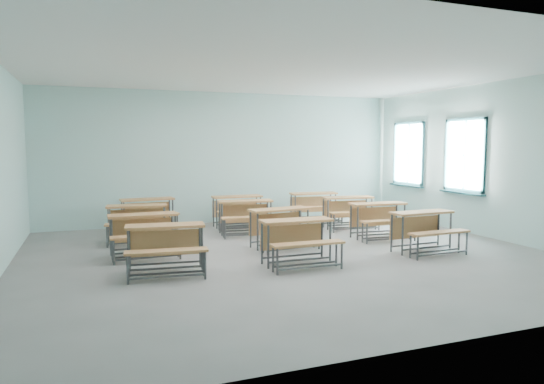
{
  "coord_description": "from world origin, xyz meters",
  "views": [
    {
      "loc": [
        -3.22,
        -7.65,
        1.93
      ],
      "look_at": [
        0.11,
        1.2,
        1.0
      ],
      "focal_mm": 32.0,
      "sensor_mm": 36.0,
      "label": 1
    }
  ],
  "objects_px": {
    "desk_unit_r2c0": "(137,217)",
    "desk_unit_r3c1": "(238,206)",
    "desk_unit_r0c0": "(166,241)",
    "desk_unit_r2c1": "(246,212)",
    "desk_unit_r1c1": "(282,222)",
    "desk_unit_r1c2": "(380,215)",
    "desk_unit_r2c2": "(349,207)",
    "desk_unit_r0c1": "(299,235)",
    "desk_unit_r0c2": "(425,225)",
    "desk_unit_r3c2": "(315,203)",
    "desk_unit_r3c0": "(148,210)",
    "desk_unit_r1c0": "(144,228)"
  },
  "relations": [
    {
      "from": "desk_unit_r1c0",
      "to": "desk_unit_r1c2",
      "type": "distance_m",
      "value": 4.72
    },
    {
      "from": "desk_unit_r0c2",
      "to": "desk_unit_r2c0",
      "type": "xyz_separation_m",
      "value": [
        -4.74,
        2.79,
        0.0
      ]
    },
    {
      "from": "desk_unit_r1c0",
      "to": "desk_unit_r2c0",
      "type": "relative_size",
      "value": 0.95
    },
    {
      "from": "desk_unit_r2c1",
      "to": "desk_unit_r2c2",
      "type": "xyz_separation_m",
      "value": [
        2.44,
        -0.14,
        0.0
      ]
    },
    {
      "from": "desk_unit_r2c2",
      "to": "desk_unit_r3c2",
      "type": "bearing_deg",
      "value": 114.27
    },
    {
      "from": "desk_unit_r1c2",
      "to": "desk_unit_r1c0",
      "type": "bearing_deg",
      "value": -176.65
    },
    {
      "from": "desk_unit_r1c2",
      "to": "desk_unit_r2c2",
      "type": "xyz_separation_m",
      "value": [
        0.0,
        1.27,
        0.0
      ]
    },
    {
      "from": "desk_unit_r1c2",
      "to": "desk_unit_r3c2",
      "type": "height_order",
      "value": "same"
    },
    {
      "from": "desk_unit_r0c0",
      "to": "desk_unit_r1c1",
      "type": "distance_m",
      "value": 2.58
    },
    {
      "from": "desk_unit_r0c1",
      "to": "desk_unit_r0c2",
      "type": "distance_m",
      "value": 2.5
    },
    {
      "from": "desk_unit_r1c2",
      "to": "desk_unit_r0c1",
      "type": "bearing_deg",
      "value": -145.54
    },
    {
      "from": "desk_unit_r1c0",
      "to": "desk_unit_r3c0",
      "type": "xyz_separation_m",
      "value": [
        0.35,
        2.46,
        0.0
      ]
    },
    {
      "from": "desk_unit_r0c1",
      "to": "desk_unit_r2c1",
      "type": "distance_m",
      "value": 2.85
    },
    {
      "from": "desk_unit_r1c0",
      "to": "desk_unit_r2c0",
      "type": "distance_m",
      "value": 1.34
    },
    {
      "from": "desk_unit_r0c2",
      "to": "desk_unit_r3c0",
      "type": "height_order",
      "value": "same"
    },
    {
      "from": "desk_unit_r3c0",
      "to": "desk_unit_r0c0",
      "type": "bearing_deg",
      "value": -97.15
    },
    {
      "from": "desk_unit_r0c1",
      "to": "desk_unit_r1c2",
      "type": "relative_size",
      "value": 0.97
    },
    {
      "from": "desk_unit_r0c0",
      "to": "desk_unit_r2c0",
      "type": "xyz_separation_m",
      "value": [
        -0.18,
        2.62,
        0.0
      ]
    },
    {
      "from": "desk_unit_r1c1",
      "to": "desk_unit_r3c1",
      "type": "bearing_deg",
      "value": 86.14
    },
    {
      "from": "desk_unit_r0c2",
      "to": "desk_unit_r2c2",
      "type": "height_order",
      "value": "same"
    },
    {
      "from": "desk_unit_r3c1",
      "to": "desk_unit_r3c2",
      "type": "relative_size",
      "value": 0.96
    },
    {
      "from": "desk_unit_r0c0",
      "to": "desk_unit_r3c1",
      "type": "relative_size",
      "value": 1.06
    },
    {
      "from": "desk_unit_r2c0",
      "to": "desk_unit_r2c1",
      "type": "distance_m",
      "value": 2.27
    },
    {
      "from": "desk_unit_r1c0",
      "to": "desk_unit_r2c0",
      "type": "xyz_separation_m",
      "value": [
        0.0,
        1.34,
        0.0
      ]
    },
    {
      "from": "desk_unit_r1c2",
      "to": "desk_unit_r2c2",
      "type": "bearing_deg",
      "value": 94.07
    },
    {
      "from": "desk_unit_r0c1",
      "to": "desk_unit_r0c2",
      "type": "relative_size",
      "value": 0.99
    },
    {
      "from": "desk_unit_r3c0",
      "to": "desk_unit_r3c2",
      "type": "distance_m",
      "value": 4.03
    },
    {
      "from": "desk_unit_r3c2",
      "to": "desk_unit_r3c0",
      "type": "bearing_deg",
      "value": -177.35
    },
    {
      "from": "desk_unit_r0c2",
      "to": "desk_unit_r3c0",
      "type": "distance_m",
      "value": 5.88
    },
    {
      "from": "desk_unit_r2c0",
      "to": "desk_unit_r3c1",
      "type": "bearing_deg",
      "value": 28.69
    },
    {
      "from": "desk_unit_r1c2",
      "to": "desk_unit_r2c2",
      "type": "relative_size",
      "value": 0.97
    },
    {
      "from": "desk_unit_r0c0",
      "to": "desk_unit_r2c1",
      "type": "bearing_deg",
      "value": 57.91
    },
    {
      "from": "desk_unit_r0c1",
      "to": "desk_unit_r1c1",
      "type": "height_order",
      "value": "same"
    },
    {
      "from": "desk_unit_r1c2",
      "to": "desk_unit_r3c0",
      "type": "xyz_separation_m",
      "value": [
        -4.36,
        2.52,
        0.0
      ]
    },
    {
      "from": "desk_unit_r0c0",
      "to": "desk_unit_r2c0",
      "type": "distance_m",
      "value": 2.63
    },
    {
      "from": "desk_unit_r0c2",
      "to": "desk_unit_r2c2",
      "type": "distance_m",
      "value": 2.66
    },
    {
      "from": "desk_unit_r0c2",
      "to": "desk_unit_r2c0",
      "type": "distance_m",
      "value": 5.5
    },
    {
      "from": "desk_unit_r1c0",
      "to": "desk_unit_r3c0",
      "type": "bearing_deg",
      "value": 80.54
    },
    {
      "from": "desk_unit_r2c2",
      "to": "desk_unit_r3c1",
      "type": "height_order",
      "value": "same"
    },
    {
      "from": "desk_unit_r0c1",
      "to": "desk_unit_r2c2",
      "type": "xyz_separation_m",
      "value": [
        2.46,
        2.71,
        0.0
      ]
    },
    {
      "from": "desk_unit_r1c2",
      "to": "desk_unit_r3c2",
      "type": "relative_size",
      "value": 1.0
    },
    {
      "from": "desk_unit_r1c1",
      "to": "desk_unit_r2c1",
      "type": "relative_size",
      "value": 1.0
    },
    {
      "from": "desk_unit_r0c2",
      "to": "desk_unit_r2c1",
      "type": "distance_m",
      "value": 3.73
    },
    {
      "from": "desk_unit_r1c2",
      "to": "desk_unit_r2c1",
      "type": "height_order",
      "value": "same"
    },
    {
      "from": "desk_unit_r0c2",
      "to": "desk_unit_r3c1",
      "type": "height_order",
      "value": "same"
    },
    {
      "from": "desk_unit_r0c1",
      "to": "desk_unit_r0c2",
      "type": "bearing_deg",
      "value": 2.11
    },
    {
      "from": "desk_unit_r0c1",
      "to": "desk_unit_r2c0",
      "type": "distance_m",
      "value": 3.63
    },
    {
      "from": "desk_unit_r2c0",
      "to": "desk_unit_r0c1",
      "type": "bearing_deg",
      "value": -44.93
    },
    {
      "from": "desk_unit_r0c0",
      "to": "desk_unit_r1c1",
      "type": "height_order",
      "value": "same"
    },
    {
      "from": "desk_unit_r1c2",
      "to": "desk_unit_r2c2",
      "type": "height_order",
      "value": "same"
    }
  ]
}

